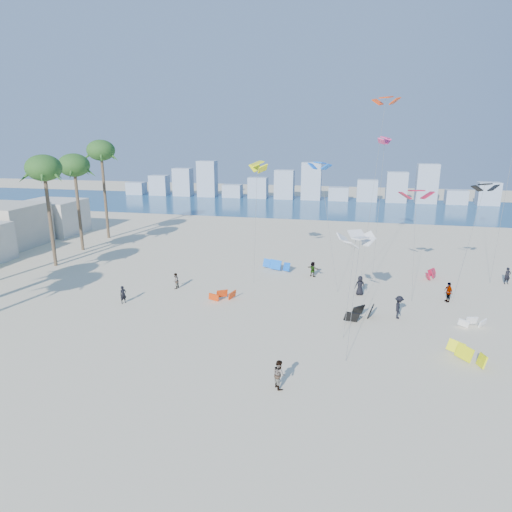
# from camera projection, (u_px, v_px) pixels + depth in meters

# --- Properties ---
(ground) EXTENTS (220.00, 220.00, 0.00)m
(ground) POSITION_uv_depth(u_px,v_px,m) (140.00, 408.00, 24.21)
(ground) COLOR beige
(ground) RESTS_ON ground
(ocean) EXTENTS (220.00, 220.00, 0.00)m
(ocean) POSITION_uv_depth(u_px,v_px,m) (299.00, 206.00, 91.98)
(ocean) COLOR navy
(ocean) RESTS_ON ground
(kitesurfer_near) EXTENTS (0.66, 0.69, 1.59)m
(kitesurfer_near) POSITION_uv_depth(u_px,v_px,m) (123.00, 295.00, 38.97)
(kitesurfer_near) COLOR black
(kitesurfer_near) RESTS_ON ground
(kitesurfer_mid) EXTENTS (1.03, 1.09, 1.77)m
(kitesurfer_mid) POSITION_uv_depth(u_px,v_px,m) (279.00, 374.00, 25.91)
(kitesurfer_mid) COLOR gray
(kitesurfer_mid) RESTS_ON ground
(kitesurfers_far) EXTENTS (32.57, 12.17, 1.91)m
(kitesurfers_far) POSITION_uv_depth(u_px,v_px,m) (361.00, 287.00, 40.68)
(kitesurfers_far) COLOR black
(kitesurfers_far) RESTS_ON ground
(grounded_kites) EXTENTS (23.37, 21.06, 1.09)m
(grounded_kites) POSITION_uv_depth(u_px,v_px,m) (347.00, 296.00, 39.43)
(grounded_kites) COLOR red
(grounded_kites) RESTS_ON ground
(flying_kites) EXTENTS (27.86, 25.88, 18.52)m
(flying_kites) POSITION_uv_depth(u_px,v_px,m) (387.00, 168.00, 39.76)
(flying_kites) COLOR silver
(flying_kites) RESTS_ON ground
(distant_skyline) EXTENTS (85.00, 3.00, 8.40)m
(distant_skyline) POSITION_uv_depth(u_px,v_px,m) (300.00, 186.00, 100.82)
(distant_skyline) COLOR #9EADBF
(distant_skyline) RESTS_ON ground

